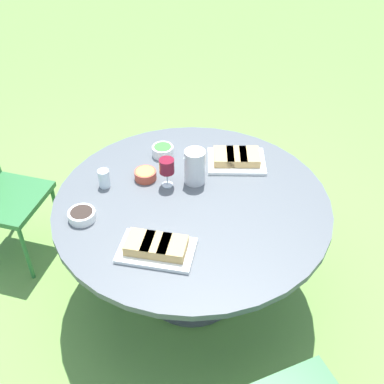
{
  "coord_description": "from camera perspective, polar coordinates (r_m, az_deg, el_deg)",
  "views": [
    {
      "loc": [
        0.74,
        1.78,
        2.37
      ],
      "look_at": [
        0.0,
        0.0,
        0.77
      ],
      "focal_mm": 45.0,
      "sensor_mm": 36.0,
      "label": 1
    }
  ],
  "objects": [
    {
      "name": "bowl_salad",
      "position": [
        2.86,
        -3.43,
        4.94
      ],
      "size": [
        0.12,
        0.12,
        0.06
      ],
      "color": "white",
      "rests_on": "dining_table"
    },
    {
      "name": "water_pitcher",
      "position": [
        2.61,
        0.33,
        3.02
      ],
      "size": [
        0.12,
        0.11,
        0.2
      ],
      "color": "silver",
      "rests_on": "dining_table"
    },
    {
      "name": "cup_water_near",
      "position": [
        2.65,
        -10.38,
        1.59
      ],
      "size": [
        0.06,
        0.06,
        0.1
      ],
      "color": "silver",
      "rests_on": "dining_table"
    },
    {
      "name": "platter_charcuterie",
      "position": [
        2.81,
        5.3,
        3.97
      ],
      "size": [
        0.4,
        0.36,
        0.07
      ],
      "color": "white",
      "rests_on": "dining_table"
    },
    {
      "name": "bowl_fries",
      "position": [
        2.69,
        -5.54,
        2.09
      ],
      "size": [
        0.12,
        0.12,
        0.05
      ],
      "color": "#B74733",
      "rests_on": "dining_table"
    },
    {
      "name": "ground_plane",
      "position": [
        3.06,
        0.0,
        -11.23
      ],
      "size": [
        40.0,
        40.0,
        0.0
      ],
      "primitive_type": "plane",
      "color": "#668E42"
    },
    {
      "name": "wine_glass",
      "position": [
        2.58,
        -3.01,
        2.99
      ],
      "size": [
        0.08,
        0.08,
        0.17
      ],
      "color": "silver",
      "rests_on": "dining_table"
    },
    {
      "name": "dining_table",
      "position": [
        2.61,
        0.0,
        -2.64
      ],
      "size": [
        1.47,
        1.47,
        0.71
      ],
      "color": "#4C4C51",
      "rests_on": "ground_plane"
    },
    {
      "name": "platter_bread_main",
      "position": [
        2.26,
        -4.25,
        -6.56
      ],
      "size": [
        0.42,
        0.38,
        0.07
      ],
      "color": "white",
      "rests_on": "dining_table"
    },
    {
      "name": "bowl_olives",
      "position": [
        2.48,
        -12.92,
        -2.67
      ],
      "size": [
        0.14,
        0.14,
        0.05
      ],
      "color": "white",
      "rests_on": "dining_table"
    }
  ]
}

